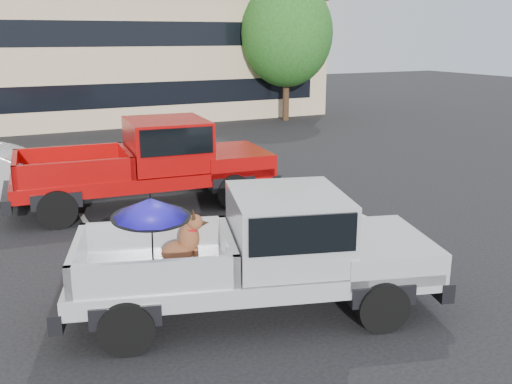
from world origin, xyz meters
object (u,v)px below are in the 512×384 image
Objects in this scene: red_pickup at (160,159)px; tree_right at (287,34)px; tree_back at (175,30)px; silver_pickup at (271,246)px.

tree_right is at bearing 54.15° from red_pickup.
red_pickup is (-6.97, -19.54, -3.24)m from tree_back.
tree_right reaches higher than red_pickup.
tree_right is 8.55m from tree_back.
red_pickup is at bearing -109.65° from tree_back.
tree_right is 15.55m from red_pickup.
red_pickup is at bearing 104.47° from silver_pickup.
silver_pickup is at bearing -86.71° from red_pickup.
tree_back is at bearing 90.71° from silver_pickup.
tree_right is 1.13× the size of silver_pickup.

